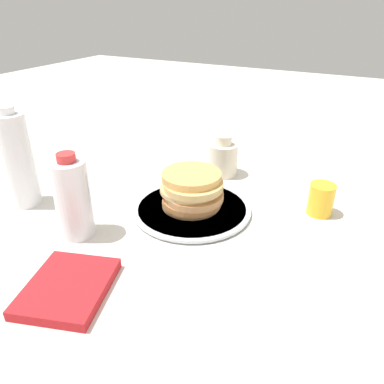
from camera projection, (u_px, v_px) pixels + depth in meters
name	position (u px, v px, depth m)	size (l,w,h in m)	color
ground_plane	(204.00, 211.00, 0.93)	(4.00, 4.00, 0.00)	silver
plate	(192.00, 209.00, 0.92)	(0.29, 0.29, 0.01)	silver
pancake_stack	(192.00, 191.00, 0.90)	(0.15, 0.16, 0.09)	tan
juice_glass	(321.00, 199.00, 0.90)	(0.06, 0.06, 0.08)	yellow
cream_jug	(223.00, 158.00, 1.09)	(0.09, 0.09, 0.12)	beige
water_bottle_near	(18.00, 160.00, 0.91)	(0.07, 0.07, 0.25)	white
water_bottle_mid	(73.00, 198.00, 0.80)	(0.08, 0.08, 0.19)	white
napkin	(68.00, 287.00, 0.67)	(0.20, 0.18, 0.02)	red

